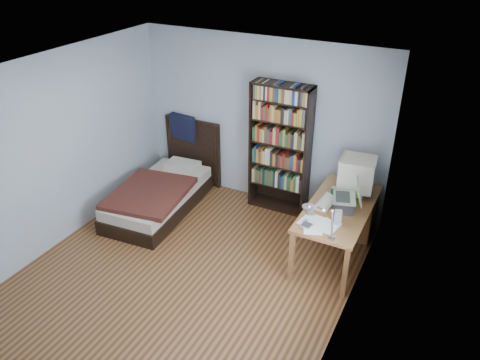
{
  "coord_description": "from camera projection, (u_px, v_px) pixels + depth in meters",
  "views": [
    {
      "loc": [
        2.64,
        -3.75,
        3.81
      ],
      "look_at": [
        0.39,
        0.67,
        1.08
      ],
      "focal_mm": 35.0,
      "sensor_mm": 36.0,
      "label": 1
    }
  ],
  "objects": [
    {
      "name": "bed",
      "position": [
        162.0,
        191.0,
        7.05
      ],
      "size": [
        1.15,
        2.04,
        1.16
      ],
      "color": "black",
      "rests_on": "floor"
    },
    {
      "name": "keyboard",
      "position": [
        326.0,
        202.0,
        5.85
      ],
      "size": [
        0.2,
        0.44,
        0.04
      ],
      "primitive_type": "cube",
      "rotation": [
        0.0,
        0.07,
        -0.07
      ],
      "color": "#B3A795",
      "rests_on": "desk"
    },
    {
      "name": "mouse",
      "position": [
        347.0,
        194.0,
        6.03
      ],
      "size": [
        0.06,
        0.11,
        0.04
      ],
      "primitive_type": "ellipsoid",
      "color": "silver",
      "rests_on": "desk"
    },
    {
      "name": "speaker",
      "position": [
        338.0,
        217.0,
        5.43
      ],
      "size": [
        0.11,
        0.11,
        0.17
      ],
      "primitive_type": "cube",
      "rotation": [
        0.0,
        0.0,
        0.29
      ],
      "color": "gray",
      "rests_on": "desk"
    },
    {
      "name": "crt_monitor",
      "position": [
        356.0,
        173.0,
        5.95
      ],
      "size": [
        0.48,
        0.45,
        0.51
      ],
      "color": "beige",
      "rests_on": "desk"
    },
    {
      "name": "external_drive",
      "position": [
        307.0,
        225.0,
        5.41
      ],
      "size": [
        0.13,
        0.13,
        0.02
      ],
      "primitive_type": "cube",
      "rotation": [
        0.0,
        0.0,
        -0.19
      ],
      "color": "gray",
      "rests_on": "desk"
    },
    {
      "name": "soda_can",
      "position": [
        334.0,
        192.0,
        5.99
      ],
      "size": [
        0.07,
        0.07,
        0.12
      ],
      "primitive_type": "cylinder",
      "color": "#073613",
      "rests_on": "desk"
    },
    {
      "name": "desk",
      "position": [
        346.0,
        211.0,
        6.29
      ],
      "size": [
        0.75,
        1.56,
        0.73
      ],
      "color": "brown",
      "rests_on": "floor"
    },
    {
      "name": "phone_grey",
      "position": [
        305.0,
        221.0,
        5.49
      ],
      "size": [
        0.06,
        0.09,
        0.02
      ],
      "primitive_type": "cube",
      "rotation": [
        0.0,
        0.0,
        -0.25
      ],
      "color": "gray",
      "rests_on": "desk"
    },
    {
      "name": "room",
      "position": [
        184.0,
        185.0,
        5.2
      ],
      "size": [
        4.2,
        4.24,
        2.5
      ],
      "color": "#4B2F16",
      "rests_on": "ground"
    },
    {
      "name": "laptop",
      "position": [
        345.0,
        202.0,
        5.67
      ],
      "size": [
        0.43,
        0.41,
        0.43
      ],
      "color": "#2D2D30",
      "rests_on": "desk"
    },
    {
      "name": "bookshelf",
      "position": [
        280.0,
        149.0,
        6.71
      ],
      "size": [
        0.87,
        0.3,
        1.93
      ],
      "color": "black",
      "rests_on": "floor"
    },
    {
      "name": "desk_lamp",
      "position": [
        313.0,
        214.0,
        4.68
      ],
      "size": [
        0.25,
        0.55,
        0.66
      ],
      "color": "#99999E",
      "rests_on": "desk"
    },
    {
      "name": "phone_silver",
      "position": [
        312.0,
        213.0,
        5.64
      ],
      "size": [
        0.1,
        0.12,
        0.02
      ],
      "primitive_type": "cube",
      "rotation": [
        0.0,
        0.0,
        0.46
      ],
      "color": "#B3B3B8",
      "rests_on": "desk"
    }
  ]
}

